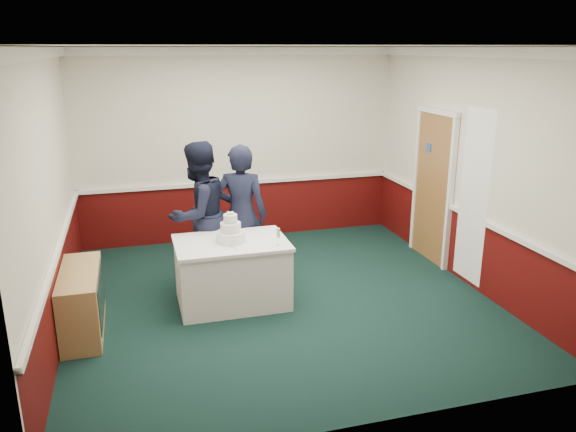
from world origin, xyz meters
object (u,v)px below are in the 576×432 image
object	(u,v)px
person_woman	(241,215)
cake_knife	(232,247)
wedding_cake	(231,232)
sideboard	(82,302)
champagne_flute	(278,234)
person_man	(199,215)
cake_table	(232,272)

from	to	relation	value
person_woman	cake_knife	bearing A→B (deg)	92.16
wedding_cake	person_woman	bearing A→B (deg)	68.29
sideboard	person_woman	size ratio (longest dim) A/B	0.65
sideboard	champagne_flute	world-z (taller)	champagne_flute
champagne_flute	sideboard	bearing A→B (deg)	179.62
person_man	person_woman	size ratio (longest dim) A/B	1.02
wedding_cake	cake_knife	xyz separation A→B (m)	(-0.03, -0.20, -0.11)
sideboard	cake_table	xyz separation A→B (m)	(1.69, 0.27, 0.05)
person_man	cake_table	bearing A→B (deg)	74.49
cake_knife	champagne_flute	world-z (taller)	champagne_flute
person_woman	cake_table	bearing A→B (deg)	89.13
wedding_cake	person_woman	distance (m)	0.67
champagne_flute	person_woman	xyz separation A→B (m)	(-0.25, 0.90, -0.01)
person_woman	person_man	bearing A→B (deg)	12.18
cake_knife	sideboard	bearing A→B (deg)	159.64
wedding_cake	person_man	bearing A→B (deg)	112.23
champagne_flute	wedding_cake	bearing A→B (deg)	150.75
champagne_flute	person_woman	world-z (taller)	person_woman
cake_table	champagne_flute	world-z (taller)	champagne_flute
sideboard	wedding_cake	xyz separation A→B (m)	(1.69, 0.27, 0.55)
cake_table	person_man	distance (m)	0.93
cake_knife	person_man	world-z (taller)	person_man
sideboard	cake_table	bearing A→B (deg)	8.93
cake_table	champagne_flute	distance (m)	0.78
cake_table	person_man	world-z (taller)	person_man
cake_knife	person_man	bearing A→B (deg)	83.31
cake_table	wedding_cake	xyz separation A→B (m)	(-0.00, 0.00, 0.50)
cake_table	person_woman	xyz separation A→B (m)	(0.25, 0.62, 0.52)
wedding_cake	cake_knife	distance (m)	0.23
wedding_cake	champagne_flute	bearing A→B (deg)	-29.25
cake_table	person_man	xyz separation A→B (m)	(-0.29, 0.71, 0.54)
cake_knife	cake_table	bearing A→B (deg)	58.85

